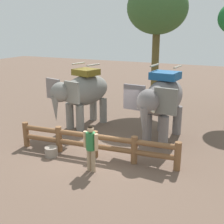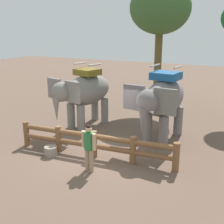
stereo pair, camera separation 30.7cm
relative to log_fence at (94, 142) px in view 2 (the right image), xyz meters
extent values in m
plane|color=brown|center=(0.00, 0.08, -0.60)|extent=(60.00, 60.00, 0.00)
cylinder|color=brown|center=(-3.11, -0.28, -0.08)|extent=(0.24, 0.24, 1.05)
cylinder|color=brown|center=(-1.55, -0.14, -0.08)|extent=(0.24, 0.24, 1.05)
cylinder|color=brown|center=(0.00, 0.00, -0.08)|extent=(0.24, 0.24, 1.05)
cylinder|color=brown|center=(1.55, 0.14, -0.08)|extent=(0.24, 0.24, 1.05)
cylinder|color=brown|center=(3.11, 0.28, -0.08)|extent=(0.24, 0.24, 1.05)
cylinder|color=brown|center=(0.00, 0.00, -0.15)|extent=(6.24, 0.76, 0.20)
cylinder|color=brown|center=(0.00, 0.00, 0.25)|extent=(6.24, 0.76, 0.20)
cylinder|color=gray|center=(-2.03, 2.27, 0.03)|extent=(0.38, 0.38, 1.27)
cylinder|color=gray|center=(-2.71, 2.43, 0.03)|extent=(0.38, 0.38, 1.27)
cylinder|color=gray|center=(-1.63, 3.94, 0.03)|extent=(0.38, 0.38, 1.27)
cylinder|color=gray|center=(-2.31, 4.10, 0.03)|extent=(0.38, 0.38, 1.27)
ellipsoid|color=gray|center=(-2.17, 3.18, 1.23)|extent=(1.90, 3.08, 1.49)
ellipsoid|color=gray|center=(-2.56, 1.54, 1.41)|extent=(1.01, 1.12, 0.91)
cube|color=gray|center=(-1.93, 1.51, 1.47)|extent=(0.86, 0.32, 0.95)
cube|color=gray|center=(-3.13, 1.79, 1.47)|extent=(0.86, 0.32, 0.95)
cone|color=gray|center=(-2.64, 1.21, 0.69)|extent=(0.34, 0.34, 1.17)
cube|color=brown|center=(-2.17, 3.18, 2.12)|extent=(1.27, 1.18, 0.30)
cylinder|color=#A59E8C|center=(-1.69, 3.07, 2.50)|extent=(0.27, 0.85, 0.07)
cylinder|color=#A59E8C|center=(-2.64, 3.30, 2.50)|extent=(0.27, 0.85, 0.07)
cylinder|color=slate|center=(2.11, 2.08, 0.06)|extent=(0.40, 0.40, 1.34)
cylinder|color=slate|center=(1.37, 2.14, 0.06)|extent=(0.40, 0.40, 1.34)
cylinder|color=slate|center=(2.26, 3.87, 0.06)|extent=(0.40, 0.40, 1.34)
cylinder|color=slate|center=(1.53, 3.94, 0.06)|extent=(0.40, 0.40, 1.34)
ellipsoid|color=slate|center=(1.82, 3.01, 1.32)|extent=(1.59, 3.11, 1.56)
ellipsoid|color=slate|center=(1.66, 1.24, 1.51)|extent=(0.94, 1.07, 0.95)
cube|color=slate|center=(2.32, 1.31, 1.57)|extent=(0.90, 0.21, 1.00)
cube|color=slate|center=(1.03, 1.42, 1.57)|extent=(0.90, 0.21, 1.00)
cone|color=slate|center=(1.63, 0.89, 0.75)|extent=(0.36, 0.36, 1.22)
cone|color=beige|center=(1.82, 0.97, 1.24)|extent=(0.41, 0.15, 0.17)
cone|color=beige|center=(1.47, 1.00, 1.24)|extent=(0.41, 0.15, 0.17)
cube|color=#1A5086|center=(1.82, 3.01, 2.25)|extent=(1.22, 1.10, 0.31)
cylinder|color=#A59E8C|center=(2.33, 2.96, 2.65)|extent=(0.16, 0.90, 0.08)
cylinder|color=#A59E8C|center=(1.31, 3.05, 2.65)|extent=(0.16, 0.90, 0.08)
cylinder|color=tan|center=(0.51, -1.07, -0.20)|extent=(0.15, 0.15, 0.81)
cylinder|color=tan|center=(0.33, -1.04, -0.20)|extent=(0.15, 0.15, 0.81)
cylinder|color=#2A723B|center=(0.42, -1.05, 0.52)|extent=(0.37, 0.37, 0.62)
cylinder|color=tan|center=(0.65, -1.09, 0.53)|extent=(0.13, 0.13, 0.59)
cylinder|color=tan|center=(0.19, -1.02, 0.53)|extent=(0.13, 0.13, 0.59)
sphere|color=tan|center=(0.42, -1.05, 0.94)|extent=(0.22, 0.22, 0.22)
sphere|color=black|center=(0.42, -1.05, 1.00)|extent=(0.17, 0.17, 0.17)
cylinder|color=brown|center=(-0.10, 7.85, 1.85)|extent=(0.43, 0.43, 4.91)
ellipsoid|color=#375C2D|center=(-0.10, 7.85, 5.26)|extent=(3.47, 3.47, 2.95)
cylinder|color=gray|center=(-1.57, -0.66, -0.42)|extent=(0.50, 0.50, 0.37)
camera|label=1|loc=(4.95, -9.02, 4.25)|focal=46.49mm
camera|label=2|loc=(5.22, -8.89, 4.25)|focal=46.49mm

